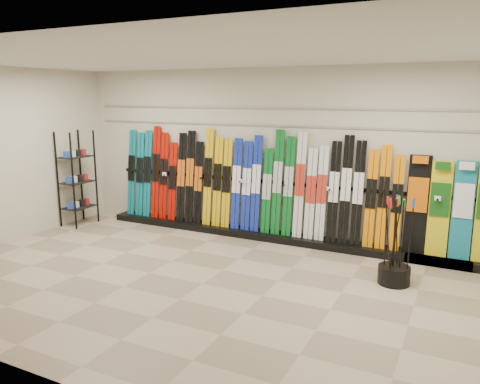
% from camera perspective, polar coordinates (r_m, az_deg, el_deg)
% --- Properties ---
extents(floor, '(8.00, 8.00, 0.00)m').
position_cam_1_polar(floor, '(6.51, -4.60, -11.08)').
color(floor, gray).
rests_on(floor, ground).
extents(back_wall, '(8.00, 0.00, 8.00)m').
position_cam_1_polar(back_wall, '(8.31, 4.14, 4.63)').
color(back_wall, beige).
rests_on(back_wall, floor).
extents(ceiling, '(8.00, 8.00, 0.00)m').
position_cam_1_polar(ceiling, '(6.03, -5.08, 16.25)').
color(ceiling, silver).
rests_on(ceiling, back_wall).
extents(ski_rack_base, '(8.00, 0.40, 0.12)m').
position_cam_1_polar(ski_rack_base, '(8.33, 4.86, -5.51)').
color(ski_rack_base, black).
rests_on(ski_rack_base, floor).
extents(skis, '(5.38, 0.23, 1.82)m').
position_cam_1_polar(skis, '(8.42, 0.68, 1.00)').
color(skis, '#0A6A7F').
rests_on(skis, ski_rack_base).
extents(snowboards, '(1.60, 0.23, 1.51)m').
position_cam_1_polar(snowboards, '(7.67, 25.41, -2.03)').
color(snowboards, black).
rests_on(snowboards, ski_rack_base).
extents(accessory_rack, '(0.40, 0.60, 1.85)m').
position_cam_1_polar(accessory_rack, '(9.70, -19.24, 1.58)').
color(accessory_rack, black).
rests_on(accessory_rack, floor).
extents(pole_bin, '(0.43, 0.43, 0.25)m').
position_cam_1_polar(pole_bin, '(6.78, 18.25, -9.57)').
color(pole_bin, black).
rests_on(pole_bin, floor).
extents(ski_poles, '(0.35, 0.36, 1.18)m').
position_cam_1_polar(ski_poles, '(6.63, 18.41, -5.63)').
color(ski_poles, black).
rests_on(ski_poles, pole_bin).
extents(slatwall_rail_0, '(7.60, 0.02, 0.03)m').
position_cam_1_polar(slatwall_rail_0, '(8.24, 4.14, 8.06)').
color(slatwall_rail_0, gray).
rests_on(slatwall_rail_0, back_wall).
extents(slatwall_rail_1, '(7.60, 0.02, 0.03)m').
position_cam_1_polar(slatwall_rail_1, '(8.23, 4.17, 10.15)').
color(slatwall_rail_1, gray).
rests_on(slatwall_rail_1, back_wall).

